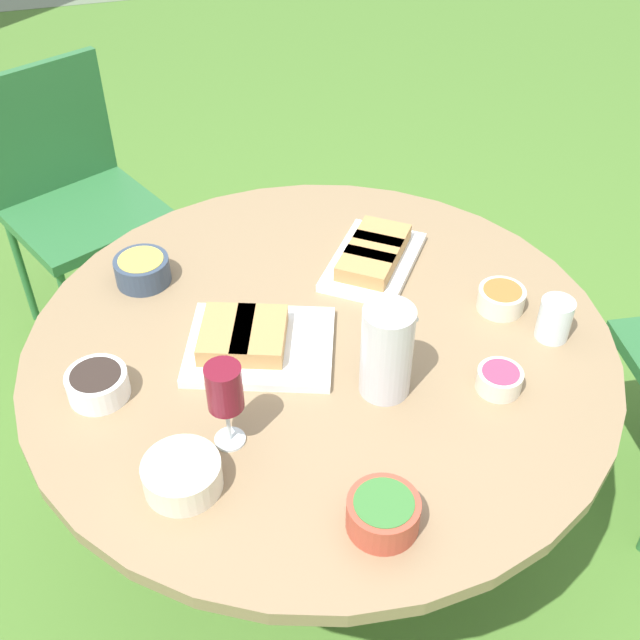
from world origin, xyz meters
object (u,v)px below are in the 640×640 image
dining_table (320,374)px  chair_near_right (70,186)px  water_pitcher (387,351)px  wine_glass (225,390)px

dining_table → chair_near_right: chair_near_right is taller
water_pitcher → wine_glass: 0.34m
dining_table → water_pitcher: 0.28m
chair_near_right → water_pitcher: 1.47m
dining_table → water_pitcher: (0.09, -0.17, 0.21)m
chair_near_right → water_pitcher: bearing=-64.4°
chair_near_right → wine_glass: bearing=-77.8°
dining_table → wine_glass: 0.41m
chair_near_right → wine_glass: (0.29, -1.35, 0.33)m
wine_glass → water_pitcher: bearing=9.4°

